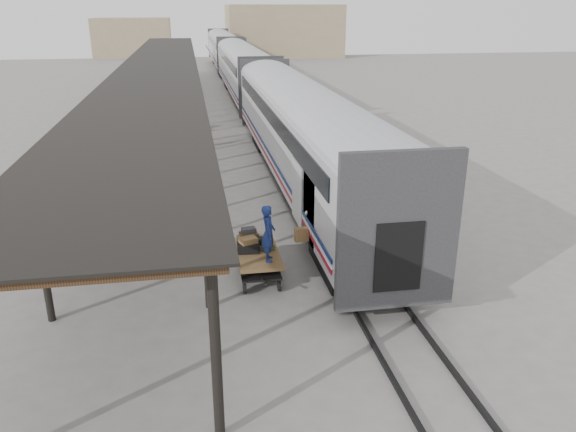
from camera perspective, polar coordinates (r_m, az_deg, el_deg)
The scene contains 11 objects.
ground at distance 17.56m, azimuth -3.84°, elevation -5.61°, with size 160.00×160.00×0.00m, color slate.
train at distance 49.97m, azimuth -4.52°, elevation 14.69°, with size 3.45×76.01×4.01m.
canopy at distance 39.92m, azimuth -12.91°, elevation 14.69°, with size 4.90×64.30×4.15m.
rails at distance 50.51m, azimuth -4.45°, elevation 11.74°, with size 1.54×150.00×0.12m.
building_far at distance 95.05m, azimuth -0.46°, elevation 18.28°, with size 18.00×10.00×8.00m, color tan.
building_left at distance 98.18m, azimuth -15.49°, elevation 17.07°, with size 12.00×8.00×6.00m, color tan.
baggage_cart at distance 16.89m, azimuth -3.12°, elevation -4.27°, with size 1.26×2.40×0.86m.
suitcase_stack at distance 17.02m, azimuth -3.66°, elevation -2.59°, with size 1.15×1.18×0.57m.
luggage_tug at distance 37.40m, azimuth -11.29°, elevation 9.12°, with size 0.98×1.49×1.27m.
porter at distance 15.91m, azimuth -2.01°, elevation -1.75°, with size 0.61×0.40×1.67m, color navy.
pedestrian at distance 32.66m, azimuth -10.06°, elevation 8.05°, with size 0.98×0.41×1.68m, color black.
Camera 1 is at (-1.54, -15.70, 7.72)m, focal length 35.00 mm.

